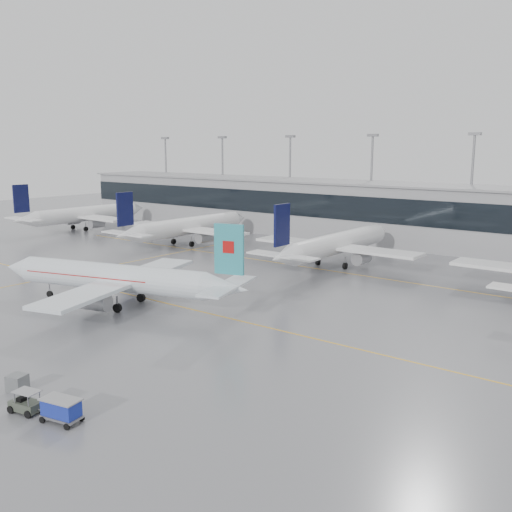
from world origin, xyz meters
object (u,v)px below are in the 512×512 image
Objects in this scene: baggage_tug at (26,405)px; baggage_cart at (61,408)px; gse_unit at (17,383)px; air_canada_jet at (120,279)px.

baggage_cart reaches higher than baggage_tug.
baggage_tug is 2.61× the size of gse_unit.
gse_unit is (-4.05, 1.64, 0.09)m from baggage_tug.
gse_unit is at bearing 105.84° from air_canada_jet.
baggage_cart reaches higher than gse_unit.
baggage_cart is at bearing 116.84° from air_canada_jet.
air_canada_jet reaches higher than gse_unit.
baggage_cart is at bearing 0.00° from baggage_tug.
baggage_cart is at bearing -23.02° from gse_unit.
air_canada_jet is 25.92m from gse_unit.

